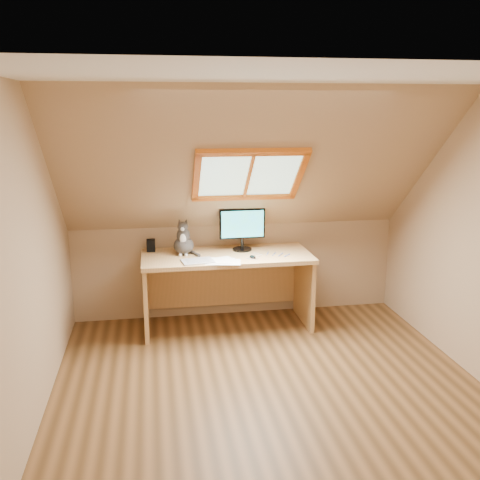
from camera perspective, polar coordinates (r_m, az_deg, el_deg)
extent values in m
plane|color=brown|center=(4.48, 3.36, -15.81)|extent=(3.50, 3.50, 0.00)
cube|color=#A18260|center=(2.45, 13.03, -11.02)|extent=(3.50, 0.02, 2.40)
cube|color=#A18260|center=(4.02, -21.53, -1.78)|extent=(0.02, 3.50, 2.40)
cube|color=#A18260|center=(5.87, -0.36, -3.15)|extent=(3.50, 0.02, 1.00)
cube|color=silver|center=(3.15, 7.26, 17.12)|extent=(3.50, 1.95, 0.02)
cube|color=#A18260|center=(4.88, 1.08, 7.78)|extent=(3.50, 1.56, 1.41)
cube|color=#B2E0CC|center=(4.96, 0.91, 7.07)|extent=(0.90, 0.53, 0.48)
cube|color=orange|center=(4.96, 0.91, 7.07)|extent=(1.02, 0.64, 0.59)
cube|color=tan|center=(5.42, -1.43, -1.75)|extent=(1.71, 0.75, 0.04)
cube|color=tan|center=(5.49, -10.00, -6.03)|extent=(0.04, 0.67, 0.74)
cube|color=tan|center=(5.71, 6.85, -5.14)|extent=(0.04, 0.67, 0.74)
cube|color=tan|center=(5.86, -1.88, -4.53)|extent=(1.61, 0.03, 0.52)
cylinder|color=black|center=(5.57, 0.23, -1.00)|extent=(0.20, 0.20, 0.02)
cylinder|color=black|center=(5.55, 0.23, -0.36)|extent=(0.03, 0.03, 0.11)
cube|color=black|center=(5.50, 0.23, 1.76)|extent=(0.48, 0.05, 0.31)
cube|color=blue|center=(5.48, 0.28, 1.70)|extent=(0.44, 0.02, 0.27)
ellipsoid|color=#48423F|center=(5.44, -6.03, -0.58)|extent=(0.23, 0.27, 0.18)
ellipsoid|color=#48423F|center=(5.40, -6.07, 0.43)|extent=(0.15, 0.15, 0.19)
ellipsoid|color=silver|center=(5.35, -6.10, 0.08)|extent=(0.07, 0.04, 0.11)
ellipsoid|color=#48423F|center=(5.34, -6.13, 1.44)|extent=(0.12, 0.11, 0.10)
sphere|color=silver|center=(5.30, -6.15, 1.16)|extent=(0.04, 0.04, 0.04)
cone|color=#48423F|center=(5.35, -6.48, 1.99)|extent=(0.05, 0.05, 0.06)
cone|color=#48423F|center=(5.34, -5.77, 1.99)|extent=(0.05, 0.05, 0.06)
cube|color=black|center=(5.59, -9.48, -0.56)|extent=(0.09, 0.09, 0.12)
cube|color=#B2B2B7|center=(5.17, -4.54, -2.26)|extent=(0.33, 0.26, 0.01)
ellipsoid|color=black|center=(5.26, 1.36, -1.83)|extent=(0.07, 0.11, 0.03)
cube|color=white|center=(5.15, -2.36, -2.34)|extent=(0.33, 0.27, 0.00)
cube|color=white|center=(5.15, -2.36, -2.32)|extent=(0.32, 0.24, 0.00)
cube|color=white|center=(5.15, -2.36, -2.30)|extent=(0.35, 0.30, 0.00)
cube|color=white|center=(5.15, -2.36, -2.29)|extent=(0.34, 0.28, 0.00)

